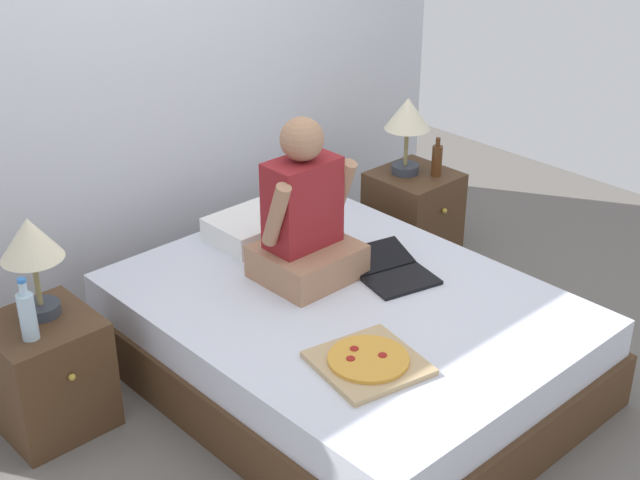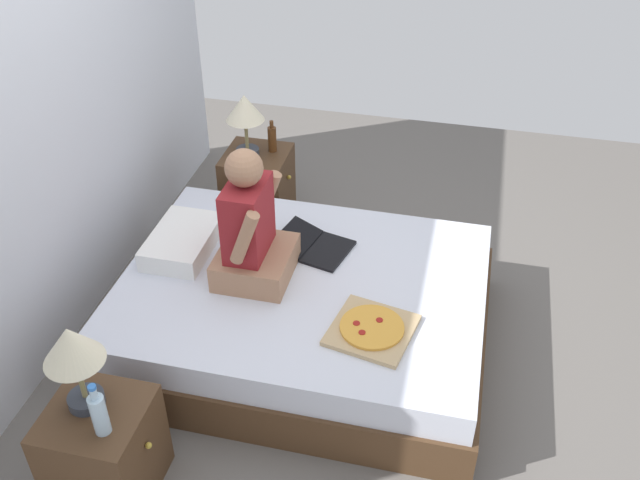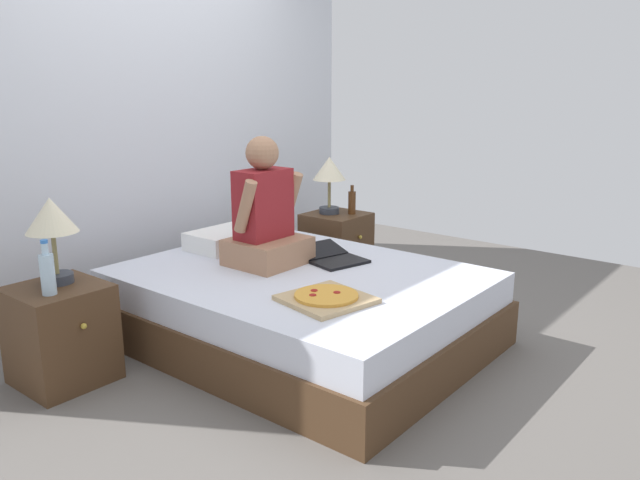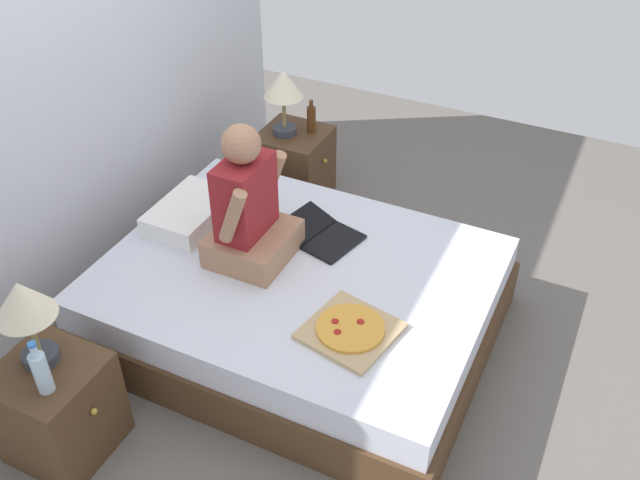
# 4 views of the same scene
# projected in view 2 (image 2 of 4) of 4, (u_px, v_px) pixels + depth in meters

# --- Properties ---
(ground_plane) EXTENTS (5.99, 5.99, 0.00)m
(ground_plane) POSITION_uv_depth(u_px,v_px,m) (304.00, 338.00, 4.21)
(ground_plane) COLOR #66605B
(wall_back) EXTENTS (3.99, 0.12, 2.50)m
(wall_back) POSITION_uv_depth(u_px,v_px,m) (44.00, 123.00, 3.74)
(wall_back) COLOR silver
(wall_back) RESTS_ON ground
(bed) EXTENTS (1.60, 2.06, 0.44)m
(bed) POSITION_uv_depth(u_px,v_px,m) (303.00, 311.00, 4.08)
(bed) COLOR #4C331E
(bed) RESTS_ON ground
(nightstand_left) EXTENTS (0.44, 0.47, 0.52)m
(nightstand_left) POSITION_uv_depth(u_px,v_px,m) (104.00, 450.00, 3.25)
(nightstand_left) COLOR #4C331E
(nightstand_left) RESTS_ON ground
(lamp_on_left_nightstand) EXTENTS (0.26, 0.26, 0.45)m
(lamp_on_left_nightstand) POSITION_uv_depth(u_px,v_px,m) (72.00, 351.00, 2.95)
(lamp_on_left_nightstand) COLOR #333842
(lamp_on_left_nightstand) RESTS_ON nightstand_left
(water_bottle) EXTENTS (0.07, 0.07, 0.28)m
(water_bottle) POSITION_uv_depth(u_px,v_px,m) (99.00, 413.00, 2.96)
(water_bottle) COLOR silver
(water_bottle) RESTS_ON nightstand_left
(nightstand_right) EXTENTS (0.44, 0.47, 0.52)m
(nightstand_right) POSITION_uv_depth(u_px,v_px,m) (258.00, 186.00, 5.10)
(nightstand_right) COLOR #4C331E
(nightstand_right) RESTS_ON ground
(lamp_on_right_nightstand) EXTENTS (0.26, 0.26, 0.45)m
(lamp_on_right_nightstand) POSITION_uv_depth(u_px,v_px,m) (245.00, 112.00, 4.74)
(lamp_on_right_nightstand) COLOR #333842
(lamp_on_right_nightstand) RESTS_ON nightstand_right
(beer_bottle) EXTENTS (0.06, 0.06, 0.23)m
(beer_bottle) POSITION_uv_depth(u_px,v_px,m) (272.00, 138.00, 4.93)
(beer_bottle) COLOR #512D14
(beer_bottle) RESTS_ON nightstand_right
(pillow) EXTENTS (0.52, 0.34, 0.12)m
(pillow) POSITION_uv_depth(u_px,v_px,m) (183.00, 241.00, 4.15)
(pillow) COLOR white
(pillow) RESTS_ON bed
(person_seated) EXTENTS (0.47, 0.40, 0.78)m
(person_seated) POSITION_uv_depth(u_px,v_px,m) (251.00, 231.00, 3.84)
(person_seated) COLOR #A37556
(person_seated) RESTS_ON bed
(laptop) EXTENTS (0.41, 0.48, 0.07)m
(laptop) POSITION_uv_depth(u_px,v_px,m) (318.00, 247.00, 4.17)
(laptop) COLOR black
(laptop) RESTS_ON bed
(pizza_box) EXTENTS (0.47, 0.47, 0.05)m
(pizza_box) POSITION_uv_depth(u_px,v_px,m) (372.00, 329.00, 3.61)
(pizza_box) COLOR tan
(pizza_box) RESTS_ON bed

